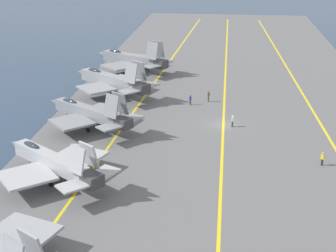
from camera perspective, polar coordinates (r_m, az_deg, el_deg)
name	(u,v)px	position (r m, az deg, el deg)	size (l,w,h in m)	color
ground_plane	(223,127)	(75.34, 6.14, -0.14)	(2000.00, 2000.00, 0.00)	navy
carrier_deck	(223,126)	(75.27, 6.15, 0.00)	(211.98, 51.69, 0.40)	slate
deck_stripe_foul_line	(323,129)	(76.53, 16.85, -0.29)	(190.78, 0.36, 0.01)	yellow
deck_stripe_centerline	(223,125)	(75.20, 6.15, 0.15)	(190.78, 0.36, 0.01)	yellow
deck_stripe_edge_line	(127,121)	(76.53, -4.54, 0.58)	(190.78, 0.36, 0.01)	yellow
parked_jet_second	(53,162)	(58.67, -12.60, -3.91)	(13.47, 15.37, 5.96)	#A8AAAF
parked_jet_third	(89,112)	(73.41, -8.72, 1.49)	(12.90, 15.70, 6.27)	gray
parked_jet_fourth	(111,80)	(88.08, -6.32, 5.05)	(13.65, 16.43, 6.79)	gray
parked_jet_fifth	(132,59)	(103.67, -4.06, 7.41)	(13.93, 16.95, 6.69)	gray
crew_yellow_vest	(322,158)	(64.36, 16.74, -3.44)	(0.43, 0.46, 1.68)	#232328
crew_white_vest	(232,121)	(74.25, 7.16, 0.60)	(0.39, 0.27, 1.72)	#383328
crew_brown_vest	(208,96)	(84.89, 4.50, 3.36)	(0.39, 0.45, 1.84)	#4C473D
crew_blue_vest	(190,99)	(83.23, 2.49, 2.98)	(0.29, 0.40, 1.68)	#383328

